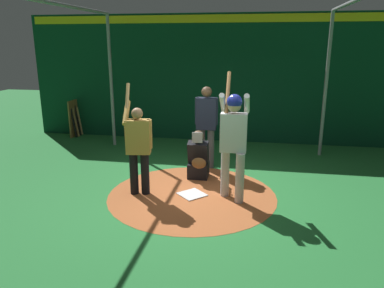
% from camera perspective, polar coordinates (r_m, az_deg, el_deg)
% --- Properties ---
extents(ground_plane, '(26.54, 26.54, 0.00)m').
position_cam_1_polar(ground_plane, '(6.68, -0.00, -7.88)').
color(ground_plane, '#287A38').
extents(dirt_circle, '(3.01, 3.01, 0.01)m').
position_cam_1_polar(dirt_circle, '(6.67, -0.00, -7.86)').
color(dirt_circle, '#B76033').
rests_on(dirt_circle, ground).
extents(home_plate, '(0.59, 0.59, 0.01)m').
position_cam_1_polar(home_plate, '(6.67, -0.00, -7.79)').
color(home_plate, white).
rests_on(home_plate, dirt_circle).
extents(batter, '(0.68, 0.49, 2.17)m').
position_cam_1_polar(batter, '(6.20, 6.41, 1.18)').
color(batter, '#BCBCC0').
rests_on(batter, ground).
extents(catcher, '(0.58, 0.40, 0.98)m').
position_cam_1_polar(catcher, '(7.36, 0.99, -2.41)').
color(catcher, black).
rests_on(catcher, ground).
extents(umpire, '(0.22, 0.49, 1.76)m').
position_cam_1_polar(umpire, '(7.85, 2.24, 3.30)').
color(umpire, '#4C4C51').
rests_on(umpire, ground).
extents(visitor, '(0.54, 0.54, 1.96)m').
position_cam_1_polar(visitor, '(6.51, -8.34, -0.18)').
color(visitor, black).
rests_on(visitor, ground).
extents(back_wall, '(0.22, 10.54, 3.39)m').
position_cam_1_polar(back_wall, '(10.11, 4.02, 10.11)').
color(back_wall, '#0C3D26').
rests_on(back_wall, ground).
extents(cage_frame, '(5.98, 5.34, 3.36)m').
position_cam_1_polar(cage_frame, '(6.14, -0.00, 12.58)').
color(cage_frame, gray).
rests_on(cage_frame, ground).
extents(bat_rack, '(0.70, 0.19, 1.05)m').
position_cam_1_polar(bat_rack, '(11.26, -17.52, 3.72)').
color(bat_rack, olive).
rests_on(bat_rack, ground).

